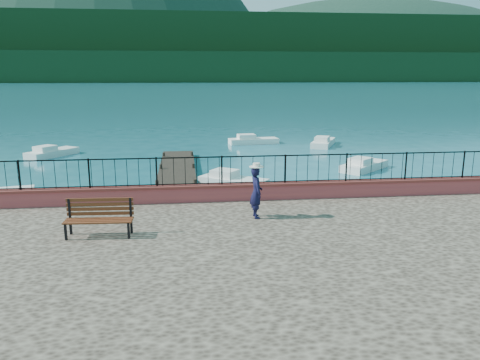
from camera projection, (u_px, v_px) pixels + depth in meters
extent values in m
plane|color=#19596B|center=(244.00, 277.00, 12.90)|extent=(2000.00, 2000.00, 0.00)
cube|color=#AE413F|center=(231.00, 192.00, 16.15)|extent=(28.00, 0.46, 0.58)
cube|color=black|center=(231.00, 170.00, 15.98)|extent=(27.00, 0.05, 0.95)
cube|color=#2D231C|center=(177.00, 179.00, 24.25)|extent=(2.00, 16.00, 0.30)
cube|color=black|center=(185.00, 68.00, 301.27)|extent=(900.00, 60.00, 18.00)
cube|color=black|center=(185.00, 51.00, 356.45)|extent=(900.00, 120.00, 44.00)
ellipsoid|color=#142D23|center=(363.00, 78.00, 580.24)|extent=(448.00, 384.00, 180.00)
cube|color=black|center=(99.00, 229.00, 12.56)|extent=(1.83, 0.65, 0.45)
cube|color=brown|center=(100.00, 208.00, 12.71)|extent=(1.80, 0.18, 0.55)
imported|color=black|center=(256.00, 192.00, 14.11)|extent=(0.42, 0.60, 1.57)
cylinder|color=silver|center=(256.00, 165.00, 13.92)|extent=(0.44, 0.44, 0.12)
cube|color=silver|center=(32.00, 196.00, 19.89)|extent=(4.19, 2.12, 0.80)
cube|color=white|center=(233.00, 178.00, 23.25)|extent=(3.50, 3.05, 0.80)
cube|color=white|center=(364.00, 163.00, 27.15)|extent=(3.50, 3.30, 0.80)
cube|color=silver|center=(52.00, 150.00, 31.65)|extent=(3.13, 3.69, 0.80)
cube|color=white|center=(254.00, 139.00, 37.22)|extent=(4.01, 1.73, 0.80)
cube|color=silver|center=(323.00, 140.00, 36.27)|extent=(2.90, 4.15, 0.80)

